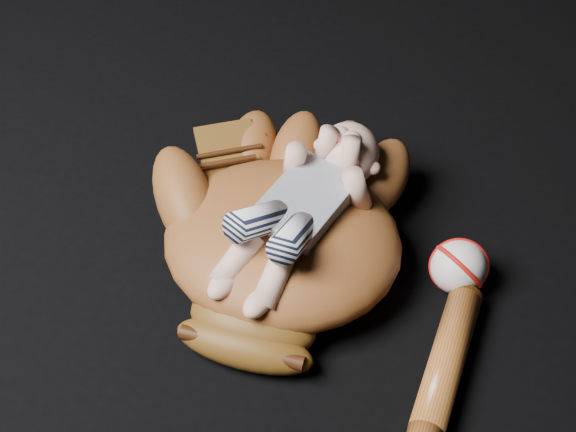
{
  "coord_description": "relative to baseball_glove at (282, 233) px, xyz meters",
  "views": [
    {
      "loc": [
        0.35,
        -0.67,
        0.98
      ],
      "look_at": [
        0.07,
        0.12,
        0.08
      ],
      "focal_mm": 55.0,
      "sensor_mm": 36.0,
      "label": 1
    }
  ],
  "objects": [
    {
      "name": "newborn_baby",
      "position": [
        0.02,
        0.0,
        0.05
      ],
      "size": [
        0.23,
        0.37,
        0.14
      ],
      "primitive_type": null,
      "rotation": [
        0.0,
        0.0,
        -0.22
      ],
      "color": "#E3AB92",
      "rests_on": "baseball_glove"
    },
    {
      "name": "baseball_glove",
      "position": [
        0.0,
        0.0,
        0.0
      ],
      "size": [
        0.43,
        0.49,
        0.15
      ],
      "primitive_type": null,
      "rotation": [
        0.0,
        0.0,
        0.04
      ],
      "color": "brown",
      "rests_on": "ground"
    },
    {
      "name": "baseball",
      "position": [
        0.24,
        0.05,
        -0.03
      ],
      "size": [
        0.09,
        0.09,
        0.08
      ],
      "primitive_type": "sphere",
      "rotation": [
        0.0,
        0.0,
        -0.22
      ],
      "color": "silver",
      "rests_on": "ground"
    }
  ]
}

